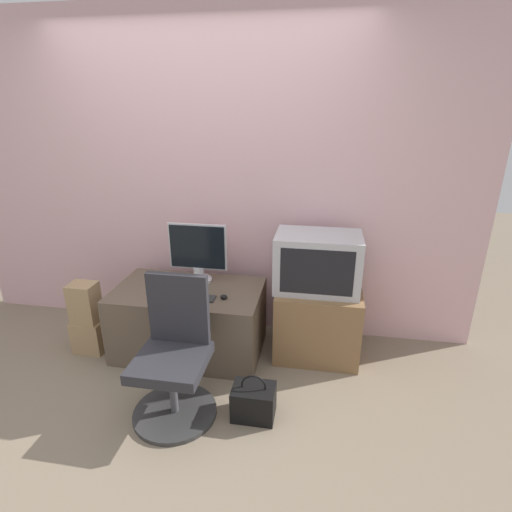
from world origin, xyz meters
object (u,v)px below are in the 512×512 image
Objects in this scene: main_monitor at (198,253)px; crt_tv at (317,262)px; keyboard at (192,297)px; handbag at (254,401)px; mouse at (224,297)px; office_chair at (174,361)px; cardboard_box_lower at (90,336)px.

main_monitor is 0.94m from crt_tv.
keyboard reaches higher than handbag.
keyboard is (0.04, -0.31, -0.23)m from main_monitor.
keyboard is at bearing -161.97° from crt_tv.
keyboard is at bearing 137.53° from handbag.
mouse is 0.62m from office_chair.
main_monitor reaches higher than cardboard_box_lower.
crt_tv is (0.94, -0.02, -0.01)m from main_monitor.
main_monitor is at bearing 20.20° from cardboard_box_lower.
office_chair is 3.44× the size of cardboard_box_lower.
cardboard_box_lower is (-1.12, -0.03, -0.43)m from mouse.
keyboard is 0.55× the size of crt_tv.
main_monitor is at bearing 125.90° from handbag.
handbag is at bearing -19.38° from cardboard_box_lower.
mouse is 0.09× the size of crt_tv.
mouse reaches higher than cardboard_box_lower.
keyboard is 6.46× the size of mouse.
office_chair is (0.09, -0.84, -0.42)m from main_monitor.
cardboard_box_lower is at bearing -159.80° from main_monitor.
crt_tv reaches higher than handbag.
main_monitor is 0.45m from mouse.
mouse is at bearing 120.62° from handbag.
crt_tv is at bearing 18.03° from keyboard.
keyboard is 0.97m from crt_tv.
keyboard is 1.12× the size of handbag.
office_chair is 1.10m from cardboard_box_lower.
handbag is (1.44, -0.51, -0.02)m from cardboard_box_lower.
crt_tv is at bearing 66.55° from handbag.
office_chair is (-0.85, -0.82, -0.41)m from crt_tv.
main_monitor is 1.53× the size of handbag.
crt_tv is 1.10m from handbag.
keyboard is at bearing -173.35° from mouse.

